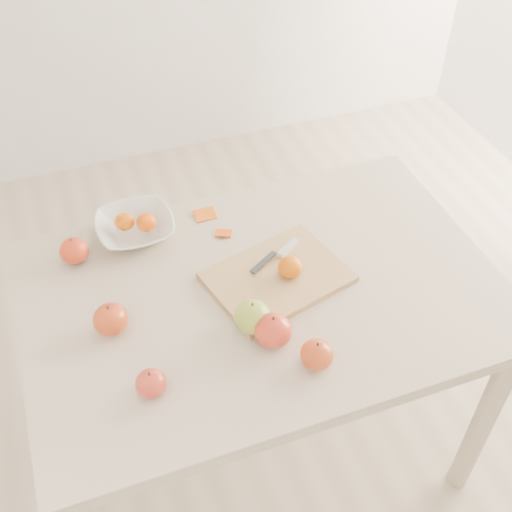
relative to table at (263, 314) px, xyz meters
name	(u,v)px	position (x,y,z in m)	size (l,w,h in m)	color
ground	(261,441)	(0.00, 0.00, -0.65)	(3.50, 3.50, 0.00)	#C6B293
table	(263,314)	(0.00, 0.00, 0.00)	(1.20, 0.80, 0.75)	beige
cutting_board	(277,277)	(0.05, 0.02, 0.11)	(0.34, 0.25, 0.02)	tan
board_tangerine	(290,267)	(0.08, 0.01, 0.14)	(0.06, 0.06, 0.05)	#CE5C07
fruit_bowl	(135,228)	(-0.26, 0.31, 0.12)	(0.21, 0.21, 0.05)	white
bowl_tangerine_near	(124,222)	(-0.28, 0.32, 0.15)	(0.05, 0.05, 0.05)	#C85007
bowl_tangerine_far	(146,222)	(-0.23, 0.29, 0.15)	(0.06, 0.06, 0.05)	#DC3C07
orange_peel_a	(205,216)	(-0.06, 0.32, 0.10)	(0.06, 0.04, 0.00)	#D85D0F
orange_peel_b	(223,234)	(-0.03, 0.23, 0.10)	(0.04, 0.04, 0.00)	#C7480E
paring_knife	(284,250)	(0.09, 0.09, 0.12)	(0.16, 0.09, 0.01)	silver
apple_green	(253,317)	(-0.07, -0.11, 0.14)	(0.09, 0.09, 0.08)	olive
apple_red_c	(317,355)	(0.03, -0.26, 0.13)	(0.08, 0.08, 0.07)	maroon
apple_red_d	(151,383)	(-0.33, -0.20, 0.13)	(0.07, 0.07, 0.06)	#A21A1B
apple_red_b	(111,319)	(-0.38, 0.00, 0.14)	(0.08, 0.08, 0.08)	maroon
apple_red_e	(273,330)	(-0.04, -0.16, 0.14)	(0.09, 0.09, 0.08)	#9F020B
apple_red_a	(74,250)	(-0.43, 0.27, 0.13)	(0.08, 0.08, 0.07)	maroon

